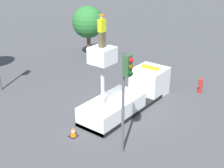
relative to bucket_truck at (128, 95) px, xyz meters
The scene contains 7 objects.
ground_plane 1.05m from the bucket_truck, behind, with size 120.00×120.00×0.00m, color #424244.
bucket_truck is the anchor object (origin of this frame).
worker 5.34m from the bucket_truck, behind, with size 0.40×0.26×1.75m.
traffic_light_pole 5.77m from the bucket_truck, 147.00° to the right, with size 0.34×0.57×5.35m.
fire_hydrant 5.74m from the bucket_truck, 29.22° to the right, with size 0.52×0.28×1.14m.
traffic_cone_rear 4.72m from the bucket_truck, behind, with size 0.44×0.44×0.61m.
tree_left_bg 11.26m from the bucket_truck, 54.78° to the left, with size 2.95×2.95×4.82m.
Camera 1 is at (-14.37, -10.22, 9.49)m, focal length 50.00 mm.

